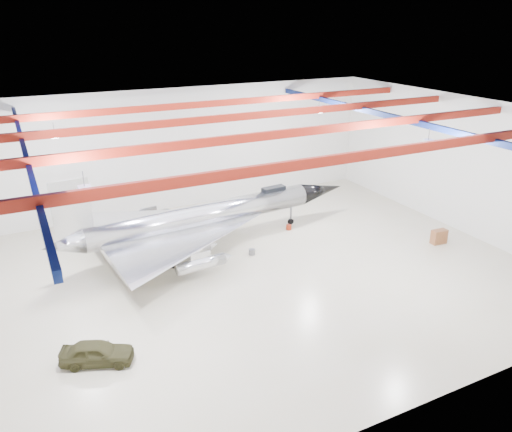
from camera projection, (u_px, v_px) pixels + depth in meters
floor at (238, 276)px, 34.53m from camera, size 40.00×40.00×0.00m
wall_back at (168, 151)px, 44.96m from camera, size 40.00×0.00×40.00m
wall_right at (460, 164)px, 40.77m from camera, size 0.00×30.00×30.00m
ceiling at (236, 117)px, 30.45m from camera, size 40.00×40.00×0.00m
ceiling_structure at (236, 128)px, 30.70m from camera, size 39.50×29.50×1.08m
jet_aircraft at (204, 218)px, 38.36m from camera, size 25.53×15.75×6.96m
jeep at (97, 353)px, 25.64m from camera, size 4.00×2.79×1.27m
desk at (439, 237)px, 39.35m from camera, size 1.28×0.70×1.14m
crate_ply at (156, 265)px, 35.72m from camera, size 0.57×0.52×0.32m
toolbox_red at (193, 228)px, 41.96m from camera, size 0.53×0.49×0.30m
engine_drum at (252, 252)px, 37.60m from camera, size 0.62×0.62×0.43m
crate_small at (122, 256)px, 37.07m from camera, size 0.40×0.33×0.27m
tool_chest at (289, 227)px, 42.05m from camera, size 0.54×0.54×0.42m
spares_box at (233, 216)px, 44.53m from camera, size 0.46×0.46×0.35m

